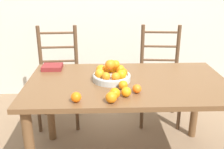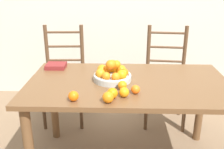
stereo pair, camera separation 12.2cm
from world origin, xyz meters
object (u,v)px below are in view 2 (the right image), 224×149
(orange_loose_1, at_px, (112,93))
(chair_left, at_px, (64,77))
(orange_loose_0, at_px, (122,85))
(fruit_bowl, at_px, (112,74))
(book_stack, at_px, (56,66))
(chair_right, at_px, (165,79))
(orange_loose_5, at_px, (73,96))
(orange_loose_4, at_px, (136,89))
(orange_loose_3, at_px, (124,92))
(orange_loose_2, at_px, (108,97))

(orange_loose_1, height_order, chair_left, chair_left)
(orange_loose_0, height_order, chair_left, chair_left)
(fruit_bowl, bearing_deg, orange_loose_0, -67.02)
(book_stack, bearing_deg, chair_right, 22.03)
(orange_loose_5, bearing_deg, orange_loose_0, 31.14)
(orange_loose_4, xyz_separation_m, book_stack, (-0.67, 0.52, -0.01))
(orange_loose_0, height_order, orange_loose_4, orange_loose_0)
(orange_loose_3, bearing_deg, fruit_bowl, 106.37)
(orange_loose_3, bearing_deg, orange_loose_1, -163.34)
(orange_loose_5, xyz_separation_m, chair_left, (-0.30, 1.07, -0.29))
(orange_loose_1, xyz_separation_m, orange_loose_2, (-0.03, -0.06, 0.00))
(orange_loose_2, bearing_deg, orange_loose_1, 68.65)
(orange_loose_3, bearing_deg, chair_right, 65.68)
(orange_loose_4, xyz_separation_m, chair_left, (-0.70, 0.94, -0.29))
(orange_loose_2, height_order, orange_loose_4, orange_loose_2)
(fruit_bowl, relative_size, orange_loose_2, 3.97)
(orange_loose_0, distance_m, orange_loose_2, 0.23)
(orange_loose_0, distance_m, book_stack, 0.74)
(book_stack, bearing_deg, orange_loose_4, -37.89)
(orange_loose_2, distance_m, orange_loose_3, 0.13)
(chair_left, bearing_deg, orange_loose_1, -64.77)
(orange_loose_1, bearing_deg, orange_loose_4, 26.78)
(chair_right, bearing_deg, orange_loose_1, -112.05)
(orange_loose_1, relative_size, book_stack, 0.43)
(orange_loose_0, bearing_deg, orange_loose_1, -114.69)
(orange_loose_3, relative_size, orange_loose_4, 1.09)
(fruit_bowl, bearing_deg, book_stack, 151.23)
(orange_loose_5, distance_m, book_stack, 0.70)
(orange_loose_0, xyz_separation_m, chair_left, (-0.61, 0.88, -0.29))
(orange_loose_3, height_order, chair_left, chair_left)
(orange_loose_4, bearing_deg, chair_right, 68.43)
(chair_right, bearing_deg, orange_loose_2, -111.71)
(orange_loose_2, xyz_separation_m, orange_loose_3, (0.10, 0.09, -0.00))
(chair_right, xyz_separation_m, book_stack, (-1.04, -0.42, 0.27))
(fruit_bowl, relative_size, book_stack, 1.74)
(orange_loose_1, height_order, chair_right, chair_right)
(chair_left, xyz_separation_m, chair_right, (1.07, -0.00, 0.00))
(orange_loose_3, height_order, orange_loose_5, same)
(orange_loose_3, distance_m, orange_loose_5, 0.33)
(orange_loose_2, distance_m, chair_right, 1.25)
(orange_loose_2, relative_size, chair_right, 0.07)
(orange_loose_0, xyz_separation_m, chair_right, (0.46, 0.88, -0.29))
(book_stack, bearing_deg, fruit_bowl, -28.77)
(orange_loose_0, bearing_deg, orange_loose_5, -148.86)
(chair_left, distance_m, chair_right, 1.07)
(orange_loose_5, height_order, chair_left, chair_left)
(orange_loose_1, xyz_separation_m, orange_loose_4, (0.16, 0.08, -0.01))
(orange_loose_4, distance_m, chair_left, 1.21)
(orange_loose_4, relative_size, chair_left, 0.06)
(fruit_bowl, xyz_separation_m, chair_right, (0.54, 0.70, -0.30))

